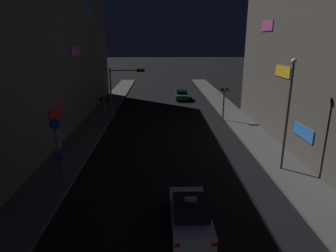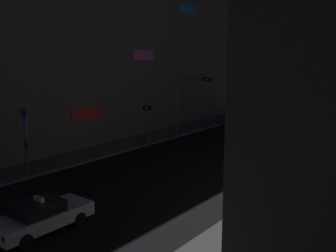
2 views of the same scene
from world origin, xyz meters
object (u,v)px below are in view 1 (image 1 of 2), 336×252
(far_car, at_px, (182,95))
(traffic_light_overhead, at_px, (123,84))
(traffic_light_right_kerb, at_px, (224,97))
(sign_pole_left, at_px, (57,147))
(street_lamp_near_block, at_px, (288,107))
(taxi, at_px, (190,213))
(traffic_light_left_kerb, at_px, (104,107))

(far_car, relative_size, traffic_light_overhead, 0.77)
(traffic_light_overhead, height_order, traffic_light_right_kerb, traffic_light_overhead)
(traffic_light_right_kerb, bearing_deg, sign_pole_left, -131.48)
(far_car, distance_m, traffic_light_right_kerb, 13.02)
(far_car, bearing_deg, street_lamp_near_block, -78.67)
(traffic_light_overhead, xyz_separation_m, street_lamp_near_block, (12.23, -12.79, 0.34))
(taxi, distance_m, traffic_light_right_kerb, 19.64)
(traffic_light_right_kerb, relative_size, sign_pole_left, 0.90)
(traffic_light_right_kerb, height_order, street_lamp_near_block, street_lamp_near_block)
(sign_pole_left, bearing_deg, street_lamp_near_block, 7.85)
(far_car, height_order, traffic_light_overhead, traffic_light_overhead)
(far_car, xyz_separation_m, traffic_light_left_kerb, (-8.52, -16.28, 1.84))
(taxi, bearing_deg, traffic_light_right_kerb, 73.48)
(traffic_light_left_kerb, bearing_deg, sign_pole_left, -94.12)
(traffic_light_left_kerb, bearing_deg, street_lamp_near_block, -32.91)
(sign_pole_left, distance_m, street_lamp_near_block, 14.57)
(street_lamp_near_block, bearing_deg, taxi, -138.84)
(traffic_light_right_kerb, bearing_deg, traffic_light_overhead, 179.62)
(taxi, distance_m, street_lamp_near_block, 9.89)
(traffic_light_overhead, distance_m, street_lamp_near_block, 17.70)
(taxi, xyz_separation_m, traffic_light_right_kerb, (5.56, 18.74, 1.98))
(traffic_light_overhead, bearing_deg, traffic_light_left_kerb, -108.10)
(traffic_light_left_kerb, relative_size, sign_pole_left, 0.85)
(traffic_light_overhead, distance_m, traffic_light_right_kerb, 10.99)
(traffic_light_left_kerb, distance_m, traffic_light_right_kerb, 12.84)
(traffic_light_overhead, relative_size, traffic_light_left_kerb, 1.63)
(sign_pole_left, height_order, street_lamp_near_block, street_lamp_near_block)
(taxi, relative_size, far_car, 0.99)
(far_car, bearing_deg, traffic_light_left_kerb, -117.64)
(traffic_light_overhead, bearing_deg, traffic_light_right_kerb, -0.38)
(far_car, relative_size, sign_pole_left, 1.08)
(traffic_light_left_kerb, xyz_separation_m, street_lamp_near_block, (13.54, -8.77, 1.92))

